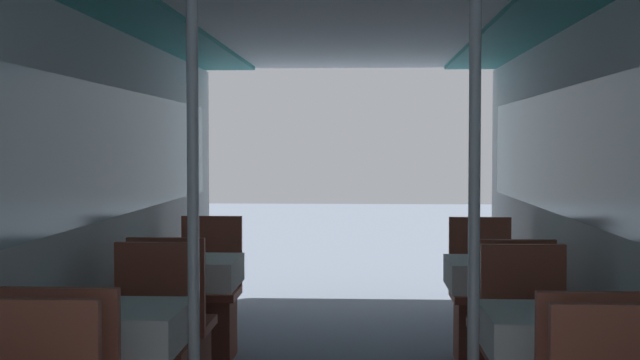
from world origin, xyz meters
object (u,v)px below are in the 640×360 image
(support_pole_left_1, at_px, (193,238))
(dining_table_right_1, at_px, (553,341))
(dining_table_right_2, at_px, (495,281))
(dining_table_left_1, at_px, (117,336))
(chair_left_near_2, at_px, (173,352))
(dining_table_left_2, at_px, (192,278))
(support_pole_right_1, at_px, (474,239))
(chair_left_far_2, at_px, (208,314))
(chair_right_far_2, at_px, (483,317))
(chair_right_near_2, at_px, (509,356))

(support_pole_left_1, xyz_separation_m, dining_table_right_1, (1.50, 0.00, -0.42))
(dining_table_right_2, bearing_deg, support_pole_left_1, -132.49)
(dining_table_left_1, relative_size, dining_table_right_2, 1.00)
(dining_table_left_1, relative_size, chair_left_near_2, 0.79)
(dining_table_left_2, xyz_separation_m, dining_table_right_2, (1.82, 0.00, 0.00))
(chair_left_near_2, height_order, support_pole_right_1, support_pole_right_1)
(dining_table_left_1, height_order, support_pole_right_1, support_pole_right_1)
(chair_left_far_2, distance_m, support_pole_right_1, 2.74)
(support_pole_left_1, xyz_separation_m, chair_left_far_2, (-0.33, 2.17, -0.74))
(dining_table_right_1, height_order, dining_table_right_2, same)
(support_pole_left_1, relative_size, chair_right_far_2, 2.21)
(dining_table_left_1, height_order, chair_left_near_2, chair_left_near_2)
(dining_table_left_2, xyz_separation_m, chair_right_near_2, (1.82, -0.54, -0.32))
(dining_table_right_2, bearing_deg, dining_table_left_1, -138.14)
(dining_table_left_2, distance_m, chair_left_far_2, 0.63)
(dining_table_left_1, bearing_deg, support_pole_left_1, 0.00)
(chair_left_near_2, bearing_deg, dining_table_right_1, -30.92)
(dining_table_right_2, distance_m, chair_right_far_2, 0.63)
(chair_left_near_2, bearing_deg, support_pole_left_1, -73.33)
(chair_right_near_2, bearing_deg, chair_left_far_2, 149.29)
(dining_table_right_1, height_order, chair_right_far_2, chair_right_far_2)
(dining_table_left_2, xyz_separation_m, dining_table_right_1, (1.82, -1.63, 0.00))
(support_pole_left_1, xyz_separation_m, support_pole_right_1, (1.17, 0.00, 0.00))
(chair_left_far_2, xyz_separation_m, chair_right_near_2, (1.82, -1.08, 0.00))
(chair_left_far_2, xyz_separation_m, chair_right_far_2, (1.82, 0.00, 0.00))
(chair_right_far_2, bearing_deg, support_pole_left_1, 55.48)
(dining_table_left_2, bearing_deg, chair_left_far_2, 90.00)
(dining_table_left_1, xyz_separation_m, chair_right_far_2, (1.82, 2.17, -0.32))
(dining_table_left_1, distance_m, chair_left_far_2, 2.20)
(chair_left_far_2, height_order, chair_right_near_2, same)
(dining_table_right_1, bearing_deg, dining_table_left_2, 138.14)
(support_pole_left_1, relative_size, chair_left_far_2, 2.21)
(support_pole_left_1, relative_size, dining_table_right_1, 2.80)
(chair_left_far_2, xyz_separation_m, dining_table_right_1, (1.82, -2.17, 0.32))
(support_pole_left_1, height_order, dining_table_left_2, support_pole_left_1)
(support_pole_right_1, distance_m, dining_table_right_2, 1.72)
(dining_table_right_1, relative_size, chair_right_near_2, 0.79)
(chair_right_far_2, bearing_deg, chair_right_near_2, 90.00)
(dining_table_left_2, bearing_deg, chair_right_near_2, -16.54)
(dining_table_left_2, height_order, chair_right_far_2, chair_right_far_2)
(dining_table_left_2, bearing_deg, support_pole_left_1, -78.68)
(chair_left_near_2, xyz_separation_m, support_pole_right_1, (1.50, -1.09, 0.74))
(chair_left_near_2, distance_m, dining_table_right_2, 1.93)
(support_pole_left_1, height_order, dining_table_right_2, support_pole_left_1)
(support_pole_left_1, relative_size, dining_table_left_2, 2.80)
(dining_table_right_2, distance_m, chair_right_near_2, 0.63)
(support_pole_left_1, distance_m, chair_left_far_2, 2.32)
(dining_table_right_1, bearing_deg, chair_right_far_2, 90.00)
(chair_left_far_2, relative_size, dining_table_right_2, 1.27)
(dining_table_left_1, xyz_separation_m, support_pole_left_1, (0.33, 0.00, 0.42))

